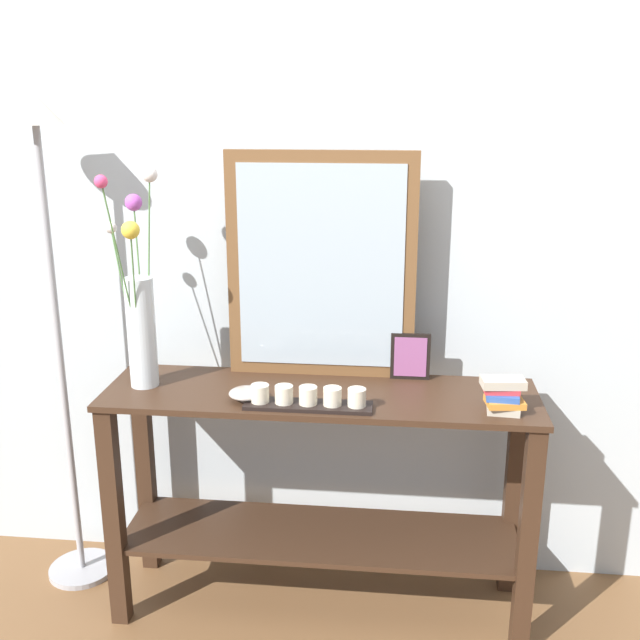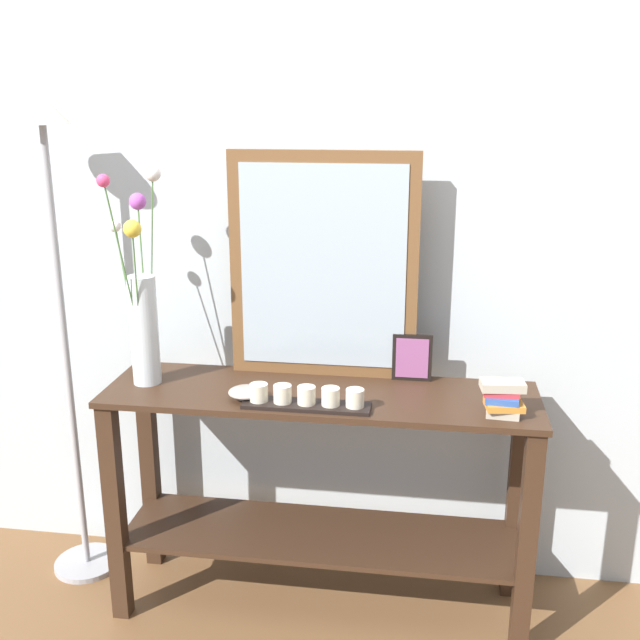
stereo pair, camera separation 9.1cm
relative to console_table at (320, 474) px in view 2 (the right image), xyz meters
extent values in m
cube|color=brown|center=(0.00, 0.00, -0.51)|extent=(7.00, 6.00, 0.02)
cube|color=#B2BCC1|center=(0.00, 0.32, 0.85)|extent=(6.40, 0.08, 2.70)
cube|color=#382316|center=(0.00, 0.00, 0.28)|extent=(1.39, 0.39, 0.02)
cube|color=#382316|center=(0.00, 0.00, -0.23)|extent=(1.33, 0.35, 0.02)
cube|color=#382316|center=(-0.66, -0.16, -0.11)|extent=(0.06, 0.06, 0.77)
cube|color=#382316|center=(0.66, -0.16, -0.11)|extent=(0.06, 0.06, 0.77)
cube|color=#382316|center=(-0.66, 0.16, -0.11)|extent=(0.06, 0.06, 0.77)
cube|color=#382316|center=(0.66, 0.16, -0.11)|extent=(0.06, 0.06, 0.77)
cube|color=brown|center=(-0.01, 0.17, 0.67)|extent=(0.62, 0.03, 0.75)
cube|color=#9EADB7|center=(-0.01, 0.15, 0.67)|extent=(0.54, 0.00, 0.67)
cylinder|color=silver|center=(-0.58, 0.00, 0.47)|extent=(0.09, 0.09, 0.36)
cylinder|color=#4C753D|center=(-0.60, -0.05, 0.64)|extent=(0.07, 0.10, 0.65)
sphere|color=#EA4275|center=(-0.63, -0.10, 0.96)|extent=(0.04, 0.04, 0.04)
cylinder|color=#4C753D|center=(-0.55, 0.03, 0.64)|extent=(0.04, 0.05, 0.66)
sphere|color=silver|center=(-0.54, 0.05, 0.97)|extent=(0.05, 0.05, 0.05)
cylinder|color=#4C753D|center=(-0.58, -0.04, 0.57)|extent=(0.04, 0.08, 0.51)
sphere|color=yellow|center=(-0.56, -0.08, 0.82)|extent=(0.05, 0.05, 0.05)
cylinder|color=#4C753D|center=(-0.59, 0.06, 0.59)|extent=(0.04, 0.09, 0.57)
sphere|color=#B24CB7|center=(-0.61, 0.11, 0.88)|extent=(0.06, 0.06, 0.06)
cylinder|color=#4C753D|center=(-0.63, 0.03, 0.56)|extent=(0.10, 0.08, 0.49)
sphere|color=silver|center=(-0.68, 0.07, 0.80)|extent=(0.04, 0.04, 0.04)
cube|color=black|center=(-0.02, -0.13, 0.30)|extent=(0.39, 0.09, 0.01)
cylinder|color=beige|center=(-0.17, -0.13, 0.33)|extent=(0.06, 0.06, 0.05)
cylinder|color=beige|center=(-0.10, -0.13, 0.33)|extent=(0.06, 0.06, 0.05)
cylinder|color=beige|center=(-0.02, -0.13, 0.33)|extent=(0.06, 0.06, 0.05)
cylinder|color=beige|center=(0.05, -0.13, 0.33)|extent=(0.06, 0.06, 0.05)
cylinder|color=beige|center=(0.13, -0.13, 0.33)|extent=(0.06, 0.06, 0.05)
cube|color=black|center=(0.29, 0.15, 0.37)|extent=(0.13, 0.01, 0.16)
cube|color=#914E80|center=(0.29, 0.14, 0.37)|extent=(0.11, 0.00, 0.14)
cylinder|color=#9E9389|center=(-0.22, -0.09, 0.30)|extent=(0.04, 0.04, 0.01)
ellipsoid|color=#9E9389|center=(-0.22, -0.09, 0.32)|extent=(0.11, 0.11, 0.03)
cube|color=#B2A893|center=(0.56, -0.10, 0.30)|extent=(0.10, 0.08, 0.02)
cube|color=orange|center=(0.57, -0.10, 0.33)|extent=(0.12, 0.10, 0.02)
cube|color=#2D519E|center=(0.56, -0.10, 0.34)|extent=(0.10, 0.09, 0.02)
cube|color=#C63338|center=(0.55, -0.09, 0.36)|extent=(0.11, 0.07, 0.02)
cube|color=#B2A893|center=(0.56, -0.09, 0.38)|extent=(0.13, 0.08, 0.03)
cylinder|color=#9E9EA3|center=(-0.90, 0.09, -0.49)|extent=(0.24, 0.24, 0.02)
cylinder|color=#9E9EA3|center=(-0.90, 0.09, 0.32)|extent=(0.02, 0.02, 1.60)
cone|color=beige|center=(-0.90, 0.09, 1.17)|extent=(0.18, 0.18, 0.10)
camera|label=1|loc=(0.24, -2.21, 1.19)|focal=41.74mm
camera|label=2|loc=(0.33, -2.20, 1.19)|focal=41.74mm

